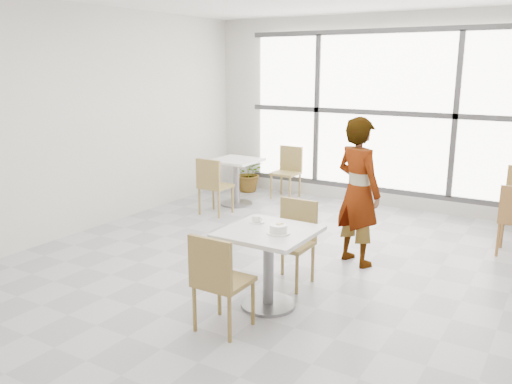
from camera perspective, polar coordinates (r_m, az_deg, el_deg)
The scene contains 14 objects.
floor at distance 5.73m, azimuth 1.59°, elevation -9.15°, with size 7.00×7.00×0.00m, color #9E9EA5.
wall_back at distance 8.53m, azimuth 13.67°, elevation 8.41°, with size 6.00×6.00×0.00m, color silver.
wall_left at distance 7.30m, azimuth -19.33°, elevation 7.22°, with size 7.00×7.00×0.00m, color silver.
window at distance 8.47m, azimuth 13.53°, elevation 8.39°, with size 4.60×0.07×2.52m.
main_table at distance 4.88m, azimuth 1.36°, elevation -6.70°, with size 0.80×0.80×0.75m.
chair_near at distance 4.44m, azimuth -4.16°, elevation -9.19°, with size 0.42×0.42×0.87m.
chair_far at distance 5.45m, azimuth 4.10°, elevation -4.78°, with size 0.42×0.42×0.87m.
oatmeal_bowl at distance 4.70m, azimuth 2.45°, elevation -4.02°, with size 0.21×0.21×0.09m.
coffee_cup at distance 5.02m, azimuth 0.05°, elevation -3.02°, with size 0.16×0.13×0.07m.
person at distance 5.98m, azimuth 11.05°, elevation 0.03°, with size 0.61×0.40×1.68m, color black.
bg_table_left at distance 8.48m, azimuth -2.17°, elevation 1.83°, with size 0.70×0.70×0.75m.
bg_chair_left_near at distance 7.90m, azimuth -4.75°, elevation 1.01°, with size 0.42×0.42×0.87m.
bg_chair_left_far at distance 8.98m, azimuth 3.50°, elevation 2.57°, with size 0.42×0.42×0.87m.
plant_left at distance 9.40m, azimuth -0.71°, elevation 2.14°, with size 0.62×0.54×0.69m, color #488948.
Camera 1 is at (2.64, -4.58, 2.22)m, focal length 36.80 mm.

